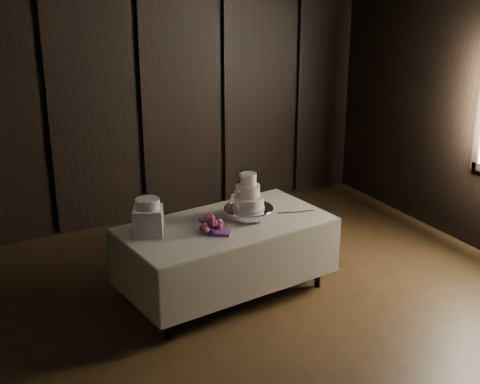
{
  "coord_description": "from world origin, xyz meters",
  "views": [
    {
      "loc": [
        -2.59,
        -4.02,
        3.18
      ],
      "look_at": [
        0.14,
        1.24,
        1.05
      ],
      "focal_mm": 50.0,
      "sensor_mm": 36.0,
      "label": 1
    }
  ],
  "objects_px": {
    "wedding_cake": "(247,195)",
    "small_cake": "(148,204)",
    "cake_stand": "(249,212)",
    "display_table": "(226,256)",
    "bouquet": "(210,224)",
    "box_pedestal": "(148,221)"
  },
  "relations": [
    {
      "from": "wedding_cake",
      "to": "small_cake",
      "type": "relative_size",
      "value": 1.61
    },
    {
      "from": "cake_stand",
      "to": "display_table",
      "type": "bearing_deg",
      "value": -169.14
    },
    {
      "from": "cake_stand",
      "to": "bouquet",
      "type": "distance_m",
      "value": 0.51
    },
    {
      "from": "bouquet",
      "to": "wedding_cake",
      "type": "bearing_deg",
      "value": 16.36
    },
    {
      "from": "display_table",
      "to": "cake_stand",
      "type": "height_order",
      "value": "cake_stand"
    },
    {
      "from": "wedding_cake",
      "to": "box_pedestal",
      "type": "height_order",
      "value": "wedding_cake"
    },
    {
      "from": "display_table",
      "to": "wedding_cake",
      "type": "relative_size",
      "value": 5.92
    },
    {
      "from": "cake_stand",
      "to": "wedding_cake",
      "type": "xyz_separation_m",
      "value": [
        -0.03,
        -0.01,
        0.19
      ]
    },
    {
      "from": "display_table",
      "to": "box_pedestal",
      "type": "xyz_separation_m",
      "value": [
        -0.74,
        0.1,
        0.47
      ]
    },
    {
      "from": "bouquet",
      "to": "small_cake",
      "type": "relative_size",
      "value": 1.79
    },
    {
      "from": "display_table",
      "to": "small_cake",
      "type": "bearing_deg",
      "value": 165.61
    },
    {
      "from": "bouquet",
      "to": "small_cake",
      "type": "bearing_deg",
      "value": 159.26
    },
    {
      "from": "bouquet",
      "to": "box_pedestal",
      "type": "xyz_separation_m",
      "value": [
        -0.52,
        0.2,
        0.06
      ]
    },
    {
      "from": "box_pedestal",
      "to": "cake_stand",
      "type": "bearing_deg",
      "value": -2.66
    },
    {
      "from": "bouquet",
      "to": "display_table",
      "type": "bearing_deg",
      "value": 24.46
    },
    {
      "from": "bouquet",
      "to": "small_cake",
      "type": "height_order",
      "value": "small_cake"
    },
    {
      "from": "cake_stand",
      "to": "small_cake",
      "type": "xyz_separation_m",
      "value": [
        -1.01,
        0.05,
        0.25
      ]
    },
    {
      "from": "display_table",
      "to": "bouquet",
      "type": "bearing_deg",
      "value": -162.28
    },
    {
      "from": "wedding_cake",
      "to": "box_pedestal",
      "type": "distance_m",
      "value": 0.99
    },
    {
      "from": "bouquet",
      "to": "box_pedestal",
      "type": "bearing_deg",
      "value": 159.26
    },
    {
      "from": "box_pedestal",
      "to": "small_cake",
      "type": "relative_size",
      "value": 1.18
    },
    {
      "from": "display_table",
      "to": "wedding_cake",
      "type": "distance_m",
      "value": 0.62
    }
  ]
}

